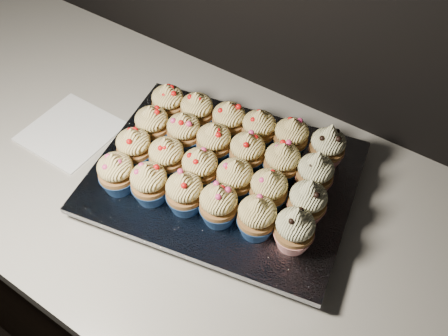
# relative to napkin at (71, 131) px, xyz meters

# --- Properties ---
(worktop) EXTENTS (2.44, 0.64, 0.04)m
(worktop) POSITION_rel_napkin_xyz_m (0.55, 0.03, -0.02)
(worktop) COLOR beige
(worktop) RESTS_ON cabinet
(napkin) EXTENTS (0.16, 0.16, 0.00)m
(napkin) POSITION_rel_napkin_xyz_m (0.00, 0.00, 0.00)
(napkin) COLOR white
(napkin) RESTS_ON worktop
(baking_tray) EXTENTS (0.47, 0.39, 0.02)m
(baking_tray) POSITION_rel_napkin_xyz_m (0.33, 0.06, 0.01)
(baking_tray) COLOR black
(baking_tray) RESTS_ON worktop
(foil_lining) EXTENTS (0.51, 0.43, 0.01)m
(foil_lining) POSITION_rel_napkin_xyz_m (0.33, 0.06, 0.03)
(foil_lining) COLOR silver
(foil_lining) RESTS_ON baking_tray
(cupcake_0) EXTENTS (0.06, 0.06, 0.08)m
(cupcake_0) POSITION_rel_napkin_xyz_m (0.20, -0.07, 0.07)
(cupcake_0) COLOR navy
(cupcake_0) RESTS_ON foil_lining
(cupcake_1) EXTENTS (0.06, 0.06, 0.08)m
(cupcake_1) POSITION_rel_napkin_xyz_m (0.26, -0.05, 0.07)
(cupcake_1) COLOR navy
(cupcake_1) RESTS_ON foil_lining
(cupcake_2) EXTENTS (0.06, 0.06, 0.08)m
(cupcake_2) POSITION_rel_napkin_xyz_m (0.32, -0.04, 0.07)
(cupcake_2) COLOR navy
(cupcake_2) RESTS_ON foil_lining
(cupcake_3) EXTENTS (0.06, 0.06, 0.08)m
(cupcake_3) POSITION_rel_napkin_xyz_m (0.37, -0.02, 0.07)
(cupcake_3) COLOR navy
(cupcake_3) RESTS_ON foil_lining
(cupcake_4) EXTENTS (0.06, 0.06, 0.08)m
(cupcake_4) POSITION_rel_napkin_xyz_m (0.44, -0.01, 0.07)
(cupcake_4) COLOR navy
(cupcake_4) RESTS_ON foil_lining
(cupcake_5) EXTENTS (0.06, 0.06, 0.10)m
(cupcake_5) POSITION_rel_napkin_xyz_m (0.50, 0.00, 0.07)
(cupcake_5) COLOR red
(cupcake_5) RESTS_ON foil_lining
(cupcake_6) EXTENTS (0.06, 0.06, 0.08)m
(cupcake_6) POSITION_rel_napkin_xyz_m (0.18, -0.01, 0.07)
(cupcake_6) COLOR navy
(cupcake_6) RESTS_ON foil_lining
(cupcake_7) EXTENTS (0.06, 0.06, 0.08)m
(cupcake_7) POSITION_rel_napkin_xyz_m (0.24, 0.01, 0.07)
(cupcake_7) COLOR navy
(cupcake_7) RESTS_ON foil_lining
(cupcake_8) EXTENTS (0.06, 0.06, 0.08)m
(cupcake_8) POSITION_rel_napkin_xyz_m (0.31, 0.02, 0.07)
(cupcake_8) COLOR navy
(cupcake_8) RESTS_ON foil_lining
(cupcake_9) EXTENTS (0.06, 0.06, 0.08)m
(cupcake_9) POSITION_rel_napkin_xyz_m (0.37, 0.03, 0.07)
(cupcake_9) COLOR navy
(cupcake_9) RESTS_ON foil_lining
(cupcake_10) EXTENTS (0.06, 0.06, 0.08)m
(cupcake_10) POSITION_rel_napkin_xyz_m (0.42, 0.05, 0.07)
(cupcake_10) COLOR navy
(cupcake_10) RESTS_ON foil_lining
(cupcake_11) EXTENTS (0.06, 0.06, 0.10)m
(cupcake_11) POSITION_rel_napkin_xyz_m (0.49, 0.06, 0.07)
(cupcake_11) COLOR red
(cupcake_11) RESTS_ON foil_lining
(cupcake_12) EXTENTS (0.06, 0.06, 0.08)m
(cupcake_12) POSITION_rel_napkin_xyz_m (0.17, 0.05, 0.07)
(cupcake_12) COLOR navy
(cupcake_12) RESTS_ON foil_lining
(cupcake_13) EXTENTS (0.06, 0.06, 0.08)m
(cupcake_13) POSITION_rel_napkin_xyz_m (0.23, 0.07, 0.07)
(cupcake_13) COLOR navy
(cupcake_13) RESTS_ON foil_lining
(cupcake_14) EXTENTS (0.06, 0.06, 0.08)m
(cupcake_14) POSITION_rel_napkin_xyz_m (0.29, 0.08, 0.07)
(cupcake_14) COLOR navy
(cupcake_14) RESTS_ON foil_lining
(cupcake_15) EXTENTS (0.06, 0.06, 0.08)m
(cupcake_15) POSITION_rel_napkin_xyz_m (0.35, 0.10, 0.07)
(cupcake_15) COLOR navy
(cupcake_15) RESTS_ON foil_lining
(cupcake_16) EXTENTS (0.06, 0.06, 0.08)m
(cupcake_16) POSITION_rel_napkin_xyz_m (0.41, 0.11, 0.07)
(cupcake_16) COLOR navy
(cupcake_16) RESTS_ON foil_lining
(cupcake_17) EXTENTS (0.06, 0.06, 0.10)m
(cupcake_17) POSITION_rel_napkin_xyz_m (0.47, 0.12, 0.07)
(cupcake_17) COLOR red
(cupcake_17) RESTS_ON foil_lining
(cupcake_18) EXTENTS (0.06, 0.06, 0.08)m
(cupcake_18) POSITION_rel_napkin_xyz_m (0.16, 0.12, 0.07)
(cupcake_18) COLOR navy
(cupcake_18) RESTS_ON foil_lining
(cupcake_19) EXTENTS (0.06, 0.06, 0.08)m
(cupcake_19) POSITION_rel_napkin_xyz_m (0.22, 0.13, 0.07)
(cupcake_19) COLOR navy
(cupcake_19) RESTS_ON foil_lining
(cupcake_20) EXTENTS (0.06, 0.06, 0.08)m
(cupcake_20) POSITION_rel_napkin_xyz_m (0.28, 0.14, 0.07)
(cupcake_20) COLOR navy
(cupcake_20) RESTS_ON foil_lining
(cupcake_21) EXTENTS (0.06, 0.06, 0.08)m
(cupcake_21) POSITION_rel_napkin_xyz_m (0.34, 0.15, 0.07)
(cupcake_21) COLOR navy
(cupcake_21) RESTS_ON foil_lining
(cupcake_22) EXTENTS (0.06, 0.06, 0.08)m
(cupcake_22) POSITION_rel_napkin_xyz_m (0.40, 0.17, 0.07)
(cupcake_22) COLOR navy
(cupcake_22) RESTS_ON foil_lining
(cupcake_23) EXTENTS (0.06, 0.06, 0.10)m
(cupcake_23) POSITION_rel_napkin_xyz_m (0.46, 0.18, 0.07)
(cupcake_23) COLOR red
(cupcake_23) RESTS_ON foil_lining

